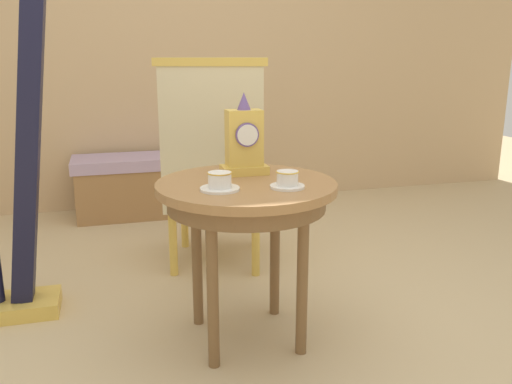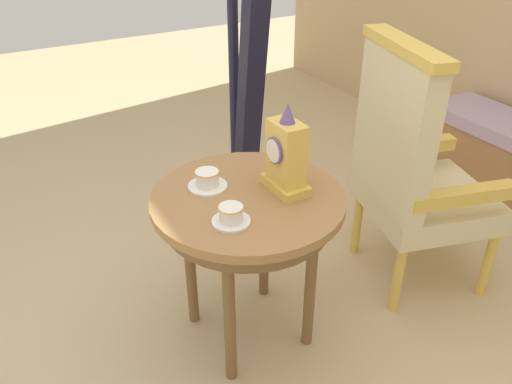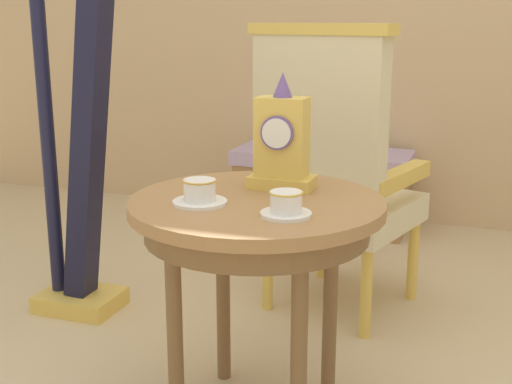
% 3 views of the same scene
% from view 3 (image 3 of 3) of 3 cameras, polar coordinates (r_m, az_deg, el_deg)
% --- Properties ---
extents(side_table, '(0.71, 0.71, 0.67)m').
position_cam_3_polar(side_table, '(1.88, 0.06, -2.93)').
color(side_table, '#9E7042').
rests_on(side_table, ground).
extents(teacup_left, '(0.15, 0.15, 0.07)m').
position_cam_3_polar(teacup_left, '(1.80, -4.79, -0.11)').
color(teacup_left, white).
rests_on(teacup_left, side_table).
extents(teacup_right, '(0.13, 0.13, 0.06)m').
position_cam_3_polar(teacup_right, '(1.69, 2.55, -1.10)').
color(teacup_right, white).
rests_on(teacup_right, side_table).
extents(mantel_clock, '(0.19, 0.11, 0.34)m').
position_cam_3_polar(mantel_clock, '(1.95, 2.11, 4.20)').
color(mantel_clock, gold).
rests_on(mantel_clock, side_table).
extents(armchair, '(0.67, 0.66, 1.14)m').
position_cam_3_polar(armchair, '(2.61, 6.46, 1.91)').
color(armchair, beige).
rests_on(armchair, ground).
extents(harp, '(0.40, 0.24, 1.79)m').
position_cam_3_polar(harp, '(2.68, -14.93, 4.67)').
color(harp, gold).
rests_on(harp, ground).
extents(window_bench, '(0.98, 0.40, 0.44)m').
position_cam_3_polar(window_bench, '(3.84, 5.59, 0.34)').
color(window_bench, '#B299B7').
rests_on(window_bench, ground).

